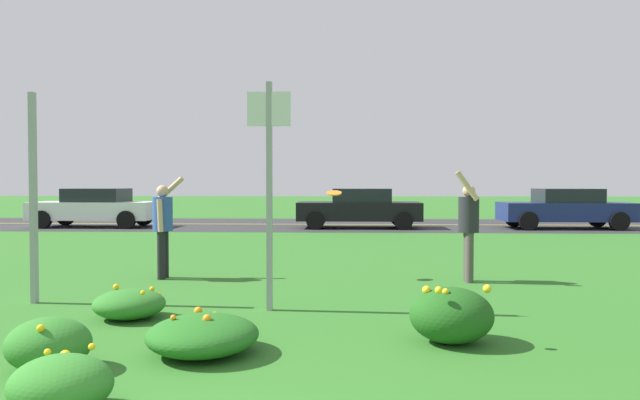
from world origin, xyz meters
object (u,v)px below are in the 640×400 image
at_px(sign_post_near_path, 33,198).
at_px(car_white_rightmost, 95,207).
at_px(sign_post_by_roadside, 269,174).
at_px(car_black_center_right, 359,208).
at_px(person_catcher_dark_shirt, 468,223).
at_px(frisbee_orange, 334,193).
at_px(person_thrower_blue_shirt, 163,222).
at_px(car_navy_center_left, 565,208).

height_order(sign_post_near_path, car_white_rightmost, sign_post_near_path).
bearing_deg(sign_post_by_roadside, sign_post_near_path, 174.52).
height_order(sign_post_near_path, car_black_center_right, sign_post_near_path).
height_order(sign_post_by_roadside, car_black_center_right, sign_post_by_roadside).
bearing_deg(car_black_center_right, sign_post_by_roadside, -96.01).
relative_size(sign_post_near_path, person_catcher_dark_shirt, 1.56).
bearing_deg(frisbee_orange, sign_post_by_roadside, -106.82).
relative_size(sign_post_near_path, frisbee_orange, 10.98).
height_order(sign_post_near_path, frisbee_orange, sign_post_near_path).
bearing_deg(car_white_rightmost, car_black_center_right, 0.00).
height_order(sign_post_by_roadside, frisbee_orange, sign_post_by_roadside).
xyz_separation_m(sign_post_near_path, person_catcher_dark_shirt, (6.34, 2.02, -0.47)).
relative_size(sign_post_near_path, person_thrower_blue_shirt, 1.63).
bearing_deg(car_navy_center_left, person_thrower_blue_shirt, -133.73).
height_order(person_thrower_blue_shirt, car_white_rightmost, person_thrower_blue_shirt).
bearing_deg(sign_post_by_roadside, car_black_center_right, 83.99).
xyz_separation_m(person_catcher_dark_shirt, car_navy_center_left, (5.87, 11.69, -0.24)).
relative_size(frisbee_orange, car_black_center_right, 0.06).
xyz_separation_m(sign_post_by_roadside, car_white_rightmost, (-8.43, 14.03, -1.04)).
xyz_separation_m(person_thrower_blue_shirt, frisbee_orange, (2.96, 0.15, 0.51)).
bearing_deg(car_black_center_right, car_navy_center_left, 0.00).
relative_size(sign_post_by_roadside, car_white_rightmost, 0.66).
bearing_deg(sign_post_near_path, car_white_rightmost, 110.51).
relative_size(person_thrower_blue_shirt, car_black_center_right, 0.39).
bearing_deg(person_thrower_blue_shirt, car_black_center_right, 72.51).
xyz_separation_m(car_navy_center_left, car_black_center_right, (-7.43, 0.00, 0.00)).
height_order(person_thrower_blue_shirt, person_catcher_dark_shirt, person_catcher_dark_shirt).
distance_m(sign_post_by_roadside, car_white_rightmost, 16.40).
relative_size(sign_post_by_roadside, car_navy_center_left, 0.66).
height_order(frisbee_orange, car_navy_center_left, frisbee_orange).
distance_m(sign_post_by_roadside, car_black_center_right, 14.14).
distance_m(person_catcher_dark_shirt, frisbee_orange, 2.32).
bearing_deg(frisbee_orange, sign_post_near_path, -150.88).
bearing_deg(sign_post_near_path, sign_post_by_roadside, -5.48).
height_order(sign_post_by_roadside, car_white_rightmost, sign_post_by_roadside).
xyz_separation_m(sign_post_near_path, sign_post_by_roadside, (3.30, -0.32, 0.33)).
bearing_deg(person_catcher_dark_shirt, car_navy_center_left, 63.33).
height_order(person_catcher_dark_shirt, car_navy_center_left, person_catcher_dark_shirt).
distance_m(person_thrower_blue_shirt, car_navy_center_left, 16.03).
distance_m(person_catcher_dark_shirt, car_white_rightmost, 16.38).
bearing_deg(sign_post_near_path, car_navy_center_left, 48.31).
distance_m(sign_post_near_path, car_navy_center_left, 18.37).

